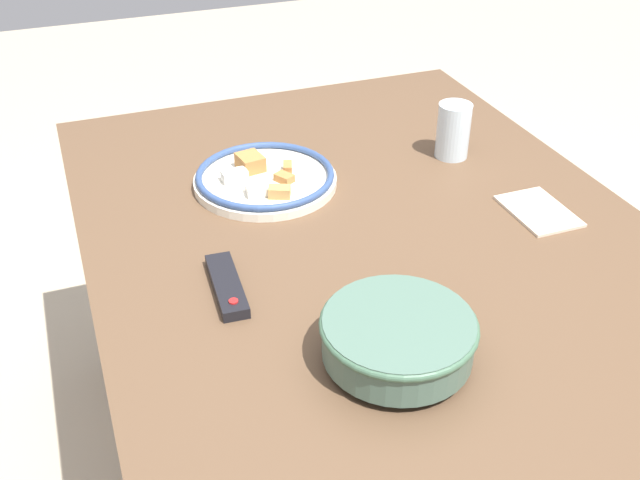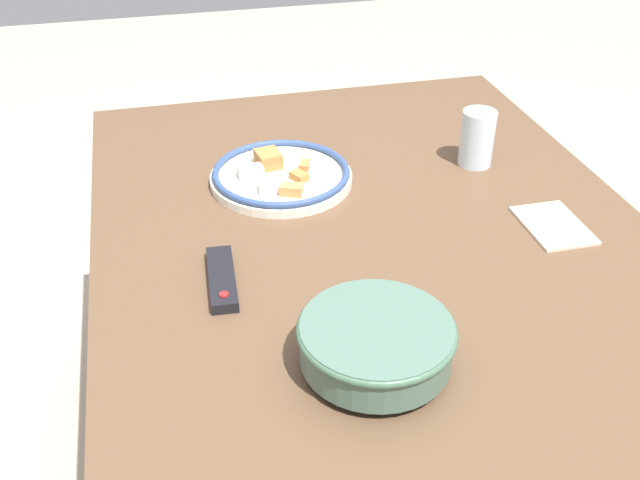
# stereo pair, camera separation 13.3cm
# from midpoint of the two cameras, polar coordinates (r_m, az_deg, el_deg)

# --- Properties ---
(dining_table) EXTENTS (1.48, 1.06, 0.73)m
(dining_table) POSITION_cam_midpoint_polar(r_m,az_deg,el_deg) (1.45, 7.18, -2.45)
(dining_table) COLOR brown
(dining_table) RESTS_ON ground_plane
(noodle_bowl) EXTENTS (0.23, 0.23, 0.08)m
(noodle_bowl) POSITION_cam_midpoint_polar(r_m,az_deg,el_deg) (1.11, 7.76, -7.84)
(noodle_bowl) COLOR #4C6B5B
(noodle_bowl) RESTS_ON dining_table
(food_plate) EXTENTS (0.30, 0.30, 0.05)m
(food_plate) POSITION_cam_midpoint_polar(r_m,az_deg,el_deg) (1.58, -0.62, 4.89)
(food_plate) COLOR silver
(food_plate) RESTS_ON dining_table
(tv_remote) EXTENTS (0.17, 0.06, 0.02)m
(tv_remote) POSITION_cam_midpoint_polar(r_m,az_deg,el_deg) (1.28, -4.56, -3.06)
(tv_remote) COLOR black
(tv_remote) RESTS_ON dining_table
(drinking_glass) EXTENTS (0.07, 0.07, 0.12)m
(drinking_glass) POSITION_cam_midpoint_polar(r_m,az_deg,el_deg) (1.68, 14.13, 7.48)
(drinking_glass) COLOR silver
(drinking_glass) RESTS_ON dining_table
(folded_napkin) EXTENTS (0.16, 0.11, 0.01)m
(folded_napkin) POSITION_cam_midpoint_polar(r_m,az_deg,el_deg) (1.52, 19.78, 0.98)
(folded_napkin) COLOR beige
(folded_napkin) RESTS_ON dining_table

